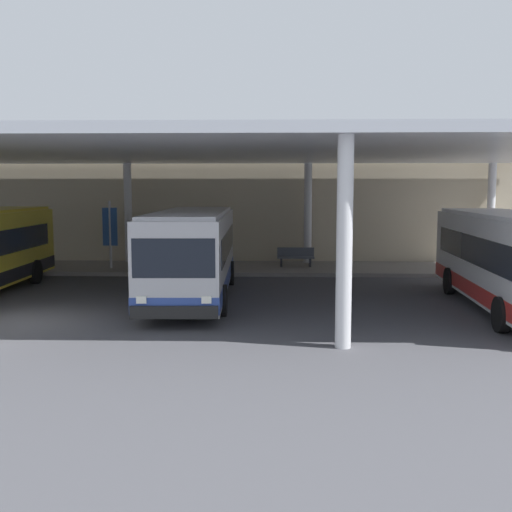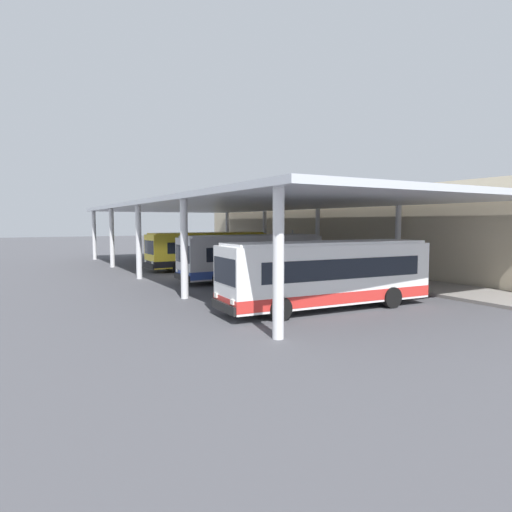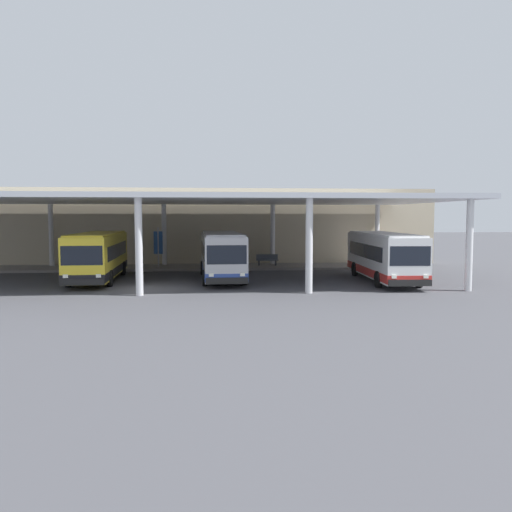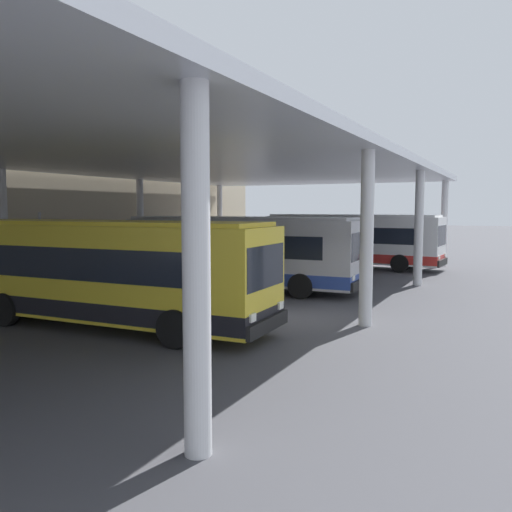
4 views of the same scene
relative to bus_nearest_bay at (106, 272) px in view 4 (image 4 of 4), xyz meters
The scene contains 9 objects.
ground_plane 5.91m from the bus_nearest_bay, 50.84° to the right, with size 200.00×200.00×0.00m, color #47474C.
platform_kerb 8.33m from the bus_nearest_bay, 64.05° to the left, with size 42.00×4.50×0.18m, color gray.
canopy_shelter 5.22m from the bus_nearest_bay, 17.15° to the left, with size 40.00×17.00×5.55m.
bus_nearest_bay is the anchor object (origin of this frame).
bus_second_bay 8.18m from the bus_nearest_bay, ahead, with size 2.95×10.60×3.17m.
bus_middle_bay 18.89m from the bus_nearest_bay, ahead, with size 3.13×10.65×3.17m.
bench_waiting 14.28m from the bus_nearest_bay, 31.39° to the left, with size 1.80×0.45×0.92m.
trash_bin 11.62m from the bus_nearest_bay, 40.82° to the left, with size 0.52×0.52×0.98m.
banner_sign 7.34m from the bus_nearest_bay, 63.12° to the left, with size 0.70×0.12×3.20m.
Camera 4 is at (-15.32, -6.47, 3.53)m, focal length 36.52 mm.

